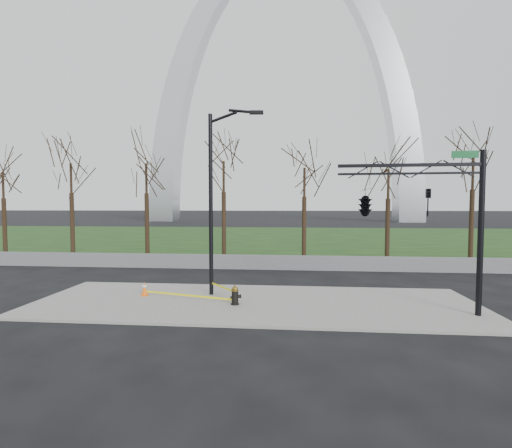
# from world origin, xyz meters

# --- Properties ---
(ground) EXTENTS (500.00, 500.00, 0.00)m
(ground) POSITION_xyz_m (0.00, 0.00, 0.00)
(ground) COLOR black
(ground) RESTS_ON ground
(sidewalk) EXTENTS (18.00, 6.00, 0.10)m
(sidewalk) POSITION_xyz_m (0.00, 0.00, 0.05)
(sidewalk) COLOR slate
(sidewalk) RESTS_ON ground
(grass_strip) EXTENTS (120.00, 40.00, 0.06)m
(grass_strip) POSITION_xyz_m (0.00, 30.00, 0.03)
(grass_strip) COLOR #1A3212
(grass_strip) RESTS_ON ground
(guardrail) EXTENTS (60.00, 0.30, 0.90)m
(guardrail) POSITION_xyz_m (0.00, 8.00, 0.45)
(guardrail) COLOR #59595B
(guardrail) RESTS_ON ground
(gateway_arch) EXTENTS (66.00, 6.00, 65.00)m
(gateway_arch) POSITION_xyz_m (0.00, 75.00, 32.50)
(gateway_arch) COLOR silver
(gateway_arch) RESTS_ON ground
(tree_row) EXTENTS (45.17, 4.00, 8.14)m
(tree_row) POSITION_xyz_m (-0.42, 12.00, 4.07)
(tree_row) COLOR black
(tree_row) RESTS_ON ground
(fire_hydrant) EXTENTS (0.49, 0.32, 0.78)m
(fire_hydrant) POSITION_xyz_m (-0.70, -0.54, 0.46)
(fire_hydrant) COLOR black
(fire_hydrant) RESTS_ON sidewalk
(traffic_cone) EXTENTS (0.34, 0.34, 0.60)m
(traffic_cone) POSITION_xyz_m (-4.88, 0.55, 0.40)
(traffic_cone) COLOR #FF630D
(traffic_cone) RESTS_ON sidewalk
(street_light) EXTENTS (2.39, 0.36, 8.21)m
(street_light) POSITION_xyz_m (-1.77, 1.03, 4.69)
(street_light) COLOR black
(street_light) RESTS_ON ground
(traffic_signal_mast) EXTENTS (5.10, 2.51, 6.00)m
(traffic_signal_mast) POSITION_xyz_m (4.97, -1.00, 4.15)
(traffic_signal_mast) COLOR black
(traffic_signal_mast) RESTS_ON ground
(caution_tape) EXTENTS (4.16, 1.56, 0.41)m
(caution_tape) POSITION_xyz_m (-2.34, 0.08, 0.39)
(caution_tape) COLOR yellow
(caution_tape) RESTS_ON ground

